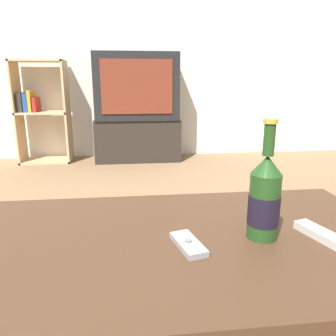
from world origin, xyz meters
The scene contains 8 objects.
back_wall centered at (0.00, 3.02, 1.30)m, with size 8.00×0.05×2.60m.
coffee_table centered at (0.00, 0.00, 0.40)m, with size 1.29×0.62×0.47m.
tv_stand centered at (0.05, 2.77, 0.22)m, with size 0.89×0.36×0.44m.
television centered at (0.05, 2.77, 0.78)m, with size 0.85×0.41×0.67m.
bookshelf centered at (-0.94, 2.81, 0.54)m, with size 0.51×0.30×1.03m.
beer_bottle centered at (0.29, -0.02, 0.57)m, with size 0.08×0.08×0.29m.
cell_phone centered at (0.10, -0.05, 0.48)m, with size 0.07×0.13×0.02m.
remote_control centered at (0.43, -0.05, 0.48)m, with size 0.08×0.16×0.02m.
Camera 1 is at (-0.02, -0.71, 0.84)m, focal length 35.00 mm.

